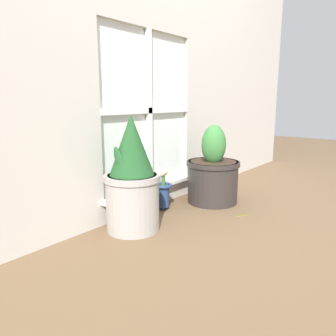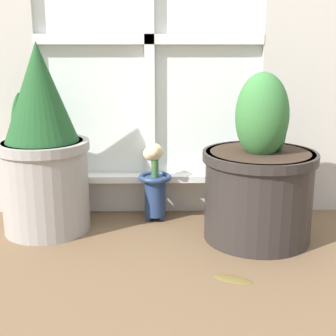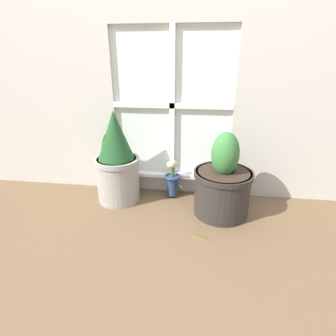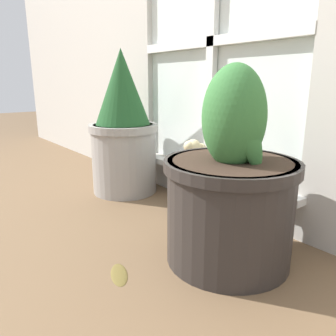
# 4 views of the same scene
# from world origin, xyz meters

# --- Properties ---
(ground_plane) EXTENTS (10.00, 10.00, 0.00)m
(ground_plane) POSITION_xyz_m (0.00, 0.00, 0.00)
(ground_plane) COLOR brown
(potted_plant_left) EXTENTS (0.31, 0.31, 0.63)m
(potted_plant_left) POSITION_xyz_m (-0.35, 0.34, 0.29)
(potted_plant_left) COLOR #9E9993
(potted_plant_left) RESTS_ON ground_plane
(potted_plant_right) EXTENTS (0.37, 0.37, 0.54)m
(potted_plant_right) POSITION_xyz_m (0.35, 0.26, 0.20)
(potted_plant_right) COLOR #2D2826
(potted_plant_right) RESTS_ON ground_plane
(flower_vase) EXTENTS (0.12, 0.12, 0.29)m
(flower_vase) POSITION_xyz_m (0.02, 0.43, 0.15)
(flower_vase) COLOR navy
(flower_vase) RESTS_ON ground_plane
(fallen_leaf) EXTENTS (0.12, 0.09, 0.01)m
(fallen_leaf) POSITION_xyz_m (0.23, -0.03, 0.00)
(fallen_leaf) COLOR brown
(fallen_leaf) RESTS_ON ground_plane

